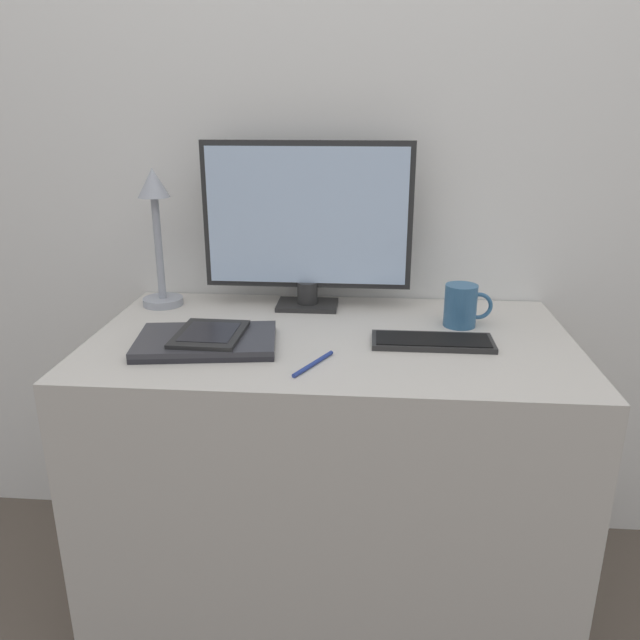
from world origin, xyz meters
TOP-DOWN VIEW (x-y plane):
  - wall_back at (0.00, 0.58)m, footprint 3.60×0.05m
  - desk at (0.00, 0.23)m, footprint 1.12×0.64m
  - monitor at (-0.08, 0.45)m, footprint 0.54×0.11m
  - keyboard at (0.23, 0.19)m, footprint 0.27×0.11m
  - laptop at (-0.28, 0.14)m, footprint 0.33×0.24m
  - ereader at (-0.27, 0.14)m, footprint 0.15×0.19m
  - desk_lamp at (-0.47, 0.43)m, footprint 0.11×0.11m
  - coffee_mug at (0.31, 0.33)m, footprint 0.12×0.08m
  - pen at (-0.03, 0.05)m, footprint 0.07×0.14m

SIDE VIEW (x-z plane):
  - desk at x=0.00m, z-range 0.00..0.73m
  - pen at x=-0.03m, z-range 0.73..0.74m
  - keyboard at x=0.23m, z-range 0.73..0.75m
  - laptop at x=-0.28m, z-range 0.73..0.76m
  - ereader at x=-0.27m, z-range 0.76..0.77m
  - coffee_mug at x=0.31m, z-range 0.73..0.84m
  - desk_lamp at x=-0.47m, z-range 0.77..1.13m
  - monitor at x=-0.08m, z-range 0.74..1.18m
  - wall_back at x=0.00m, z-range 0.00..2.40m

